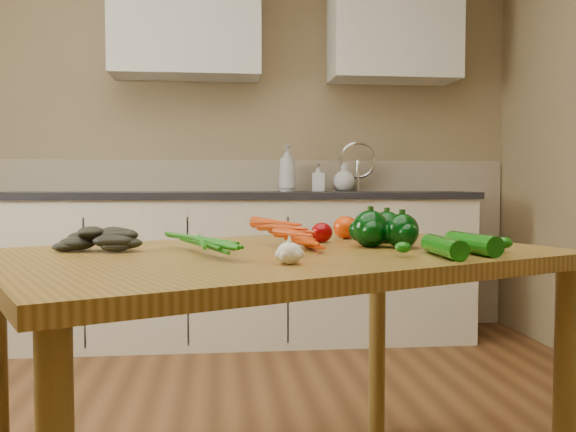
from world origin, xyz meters
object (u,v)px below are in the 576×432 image
at_px(zucchini_a, 473,244).
at_px(zucchini_b, 444,247).
at_px(soap_bottle_b, 319,178).
at_px(tomato_c, 356,229).
at_px(tomato_a, 322,233).
at_px(tomato_b, 345,227).
at_px(garlic_bulb, 289,253).
at_px(pepper_b, 387,227).
at_px(leafy_greens, 95,232).
at_px(soap_bottle_a, 287,168).
at_px(soap_bottle_c, 344,177).
at_px(carrot_bunch, 265,237).
at_px(pepper_c, 402,231).
at_px(table, 280,282).
at_px(pepper_a, 370,229).

height_order(zucchini_a, zucchini_b, zucchini_a).
relative_size(soap_bottle_b, zucchini_b, 0.84).
bearing_deg(tomato_c, zucchini_b, -79.18).
xyz_separation_m(tomato_a, tomato_b, (0.10, 0.12, 0.01)).
distance_m(garlic_bulb, pepper_b, 0.60).
bearing_deg(zucchini_a, leafy_greens, 170.05).
height_order(leafy_greens, zucchini_a, leafy_greens).
distance_m(soap_bottle_a, zucchini_a, 2.47).
bearing_deg(soap_bottle_c, tomato_a, 151.65).
bearing_deg(tomato_b, pepper_b, -55.43).
bearing_deg(tomato_a, garlic_bulb, -107.17).
distance_m(soap_bottle_c, carrot_bunch, 2.41).
height_order(carrot_bunch, zucchini_a, carrot_bunch).
height_order(leafy_greens, pepper_b, leafy_greens).
xyz_separation_m(soap_bottle_a, pepper_c, (0.08, -2.27, -0.22)).
bearing_deg(soap_bottle_a, pepper_c, -107.06).
relative_size(soap_bottle_a, tomato_c, 4.19).
distance_m(table, tomato_b, 0.44).
bearing_deg(zucchini_a, garlic_bulb, -163.03).
bearing_deg(soap_bottle_a, zucchini_b, -106.31).
distance_m(carrot_bunch, tomato_b, 0.42).
xyz_separation_m(pepper_b, tomato_a, (-0.20, 0.03, -0.02)).
distance_m(soap_bottle_b, pepper_b, 2.11).
relative_size(garlic_bulb, zucchini_b, 0.28).
bearing_deg(soap_bottle_c, pepper_c, 157.46).
bearing_deg(tomato_c, pepper_b, -68.48).
xyz_separation_m(soap_bottle_b, tomato_b, (-0.22, -1.96, -0.18)).
xyz_separation_m(leafy_greens, tomato_a, (0.64, 0.19, -0.02)).
height_order(table, pepper_b, pepper_b).
bearing_deg(pepper_c, soap_bottle_a, 91.90).
bearing_deg(soap_bottle_c, soap_bottle_a, 77.20).
relative_size(pepper_a, pepper_b, 1.09).
xyz_separation_m(soap_bottle_c, zucchini_b, (-0.25, -2.51, -0.19)).
distance_m(tomato_c, zucchini_b, 0.54).
distance_m(soap_bottle_b, carrot_bunch, 2.34).
distance_m(table, soap_bottle_a, 2.35).
bearing_deg(soap_bottle_a, soap_bottle_c, -16.47).
distance_m(soap_bottle_c, pepper_c, 2.31).
bearing_deg(tomato_b, carrot_bunch, -132.06).
height_order(pepper_c, tomato_b, pepper_c).
bearing_deg(soap_bottle_a, table, -115.69).
distance_m(carrot_bunch, pepper_a, 0.31).
distance_m(soap_bottle_a, leafy_greens, 2.41).
bearing_deg(tomato_c, zucchini_a, -67.90).
bearing_deg(leafy_greens, tomato_c, 21.99).
height_order(leafy_greens, tomato_c, leafy_greens).
distance_m(soap_bottle_a, pepper_b, 2.13).
bearing_deg(zucchini_a, soap_bottle_a, 94.90).
distance_m(pepper_a, tomato_c, 0.28).
height_order(soap_bottle_c, pepper_a, soap_bottle_c).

